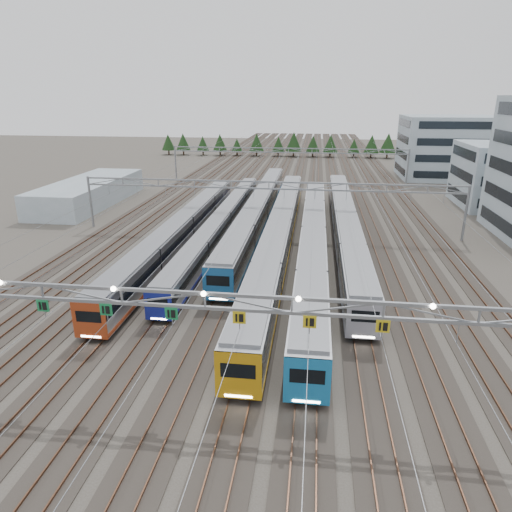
# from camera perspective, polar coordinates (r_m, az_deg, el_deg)

# --- Properties ---
(ground) EXTENTS (400.00, 400.00, 0.00)m
(ground) POSITION_cam_1_polar(r_m,az_deg,el_deg) (33.35, -5.93, -17.01)
(ground) COLOR #47423A
(ground) RESTS_ON ground
(track_bed) EXTENTS (54.00, 260.00, 5.42)m
(track_bed) POSITION_cam_1_polar(r_m,az_deg,el_deg) (127.50, 4.44, 11.18)
(track_bed) COLOR #2D2823
(track_bed) RESTS_ON ground
(train_a) EXTENTS (2.97, 55.82, 3.86)m
(train_a) POSITION_cam_1_polar(r_m,az_deg,el_deg) (64.41, -9.07, 3.38)
(train_a) COLOR black
(train_a) RESTS_ON ground
(train_b) EXTENTS (2.56, 58.35, 3.33)m
(train_b) POSITION_cam_1_polar(r_m,az_deg,el_deg) (68.28, -4.20, 4.26)
(train_b) COLOR black
(train_b) RESTS_ON ground
(train_c) EXTENTS (3.12, 62.80, 4.08)m
(train_c) POSITION_cam_1_polar(r_m,az_deg,el_deg) (74.03, 0.28, 5.82)
(train_c) COLOR black
(train_c) RESTS_ON ground
(train_d) EXTENTS (3.18, 67.80, 4.15)m
(train_d) POSITION_cam_1_polar(r_m,az_deg,el_deg) (61.65, 2.99, 3.01)
(train_d) COLOR black
(train_d) RESTS_ON ground
(train_e) EXTENTS (3.11, 61.92, 4.05)m
(train_e) POSITION_cam_1_polar(r_m,az_deg,el_deg) (58.74, 7.14, 1.99)
(train_e) COLOR black
(train_e) RESTS_ON ground
(train_f) EXTENTS (3.07, 61.64, 4.00)m
(train_f) POSITION_cam_1_polar(r_m,az_deg,el_deg) (67.52, 11.06, 4.07)
(train_f) COLOR black
(train_f) RESTS_ON ground
(gantry_near) EXTENTS (56.36, 0.61, 8.08)m
(gantry_near) POSITION_cam_1_polar(r_m,az_deg,el_deg) (29.61, -6.55, -6.04)
(gantry_near) COLOR gray
(gantry_near) RESTS_ON ground
(gantry_mid) EXTENTS (56.36, 0.36, 8.00)m
(gantry_mid) POSITION_cam_1_polar(r_m,az_deg,el_deg) (67.68, 1.62, 8.06)
(gantry_mid) COLOR gray
(gantry_mid) RESTS_ON ground
(gantry_far) EXTENTS (56.36, 0.36, 8.00)m
(gantry_far) POSITION_cam_1_polar(r_m,az_deg,el_deg) (112.01, 4.06, 12.57)
(gantry_far) COLOR gray
(gantry_far) RESTS_ON ground
(depot_bldg_mid) EXTENTS (14.00, 16.00, 11.47)m
(depot_bldg_mid) POSITION_cam_1_polar(r_m,az_deg,el_deg) (96.75, 28.23, 8.86)
(depot_bldg_mid) COLOR #95AAB2
(depot_bldg_mid) RESTS_ON ground
(depot_bldg_north) EXTENTS (22.00, 18.00, 15.00)m
(depot_bldg_north) POSITION_cam_1_polar(r_m,az_deg,el_deg) (125.75, 22.84, 12.41)
(depot_bldg_north) COLOR #95AAB2
(depot_bldg_north) RESTS_ON ground
(west_shed) EXTENTS (10.00, 30.00, 4.44)m
(west_shed) POSITION_cam_1_polar(r_m,az_deg,el_deg) (93.76, -20.14, 7.51)
(west_shed) COLOR #95AAB2
(west_shed) RESTS_ON ground
(treeline) EXTENTS (106.40, 5.60, 7.02)m
(treeline) POSITION_cam_1_polar(r_m,az_deg,el_deg) (158.45, 7.14, 13.71)
(treeline) COLOR #332114
(treeline) RESTS_ON ground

